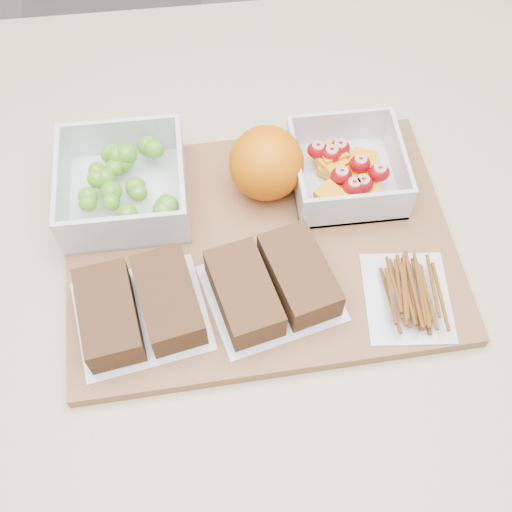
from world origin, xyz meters
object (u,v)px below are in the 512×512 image
object	(u,v)px
sandwich_bag_left	(139,308)
sandwich_bag_center	(272,285)
pretzel_bag	(409,293)
grape_container	(125,184)
orange	(266,163)
cutting_board	(260,246)
fruit_container	(346,171)

from	to	relation	value
sandwich_bag_left	sandwich_bag_center	world-z (taller)	same
sandwich_bag_left	sandwich_bag_center	distance (m)	0.14
pretzel_bag	grape_container	bearing A→B (deg)	150.31
orange	cutting_board	bearing A→B (deg)	-102.01
cutting_board	sandwich_bag_center	distance (m)	0.07
grape_container	pretzel_bag	xyz separation A→B (m)	(0.29, -0.16, -0.01)
sandwich_bag_center	cutting_board	bearing A→B (deg)	94.03
fruit_container	grape_container	bearing A→B (deg)	178.70
grape_container	sandwich_bag_left	size ratio (longest dim) A/B	0.93
grape_container	orange	distance (m)	0.16
fruit_container	sandwich_bag_left	xyz separation A→B (m)	(-0.24, -0.15, -0.00)
cutting_board	pretzel_bag	bearing A→B (deg)	-32.92
grape_container	pretzel_bag	size ratio (longest dim) A/B	1.21
sandwich_bag_center	pretzel_bag	xyz separation A→B (m)	(0.14, -0.02, -0.01)
cutting_board	grape_container	distance (m)	0.16
sandwich_bag_center	pretzel_bag	world-z (taller)	sandwich_bag_center
sandwich_bag_center	orange	bearing A→B (deg)	85.30
orange	fruit_container	bearing A→B (deg)	-2.17
grape_container	sandwich_bag_center	world-z (taller)	grape_container
orange	sandwich_bag_center	distance (m)	0.14
cutting_board	sandwich_bag_left	distance (m)	0.15
orange	sandwich_bag_center	size ratio (longest dim) A/B	0.54
orange	pretzel_bag	size ratio (longest dim) A/B	0.74
fruit_container	sandwich_bag_left	world-z (taller)	fruit_container
cutting_board	sandwich_bag_center	bearing A→B (deg)	-88.17
fruit_container	sandwich_bag_center	size ratio (longest dim) A/B	0.80
orange	sandwich_bag_left	bearing A→B (deg)	-134.33
cutting_board	pretzel_bag	xyz separation A→B (m)	(0.14, -0.09, 0.02)
grape_container	sandwich_bag_center	distance (m)	0.20
fruit_container	orange	distance (m)	0.09
pretzel_bag	cutting_board	bearing A→B (deg)	149.27
grape_container	sandwich_bag_left	xyz separation A→B (m)	(0.01, -0.15, -0.01)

